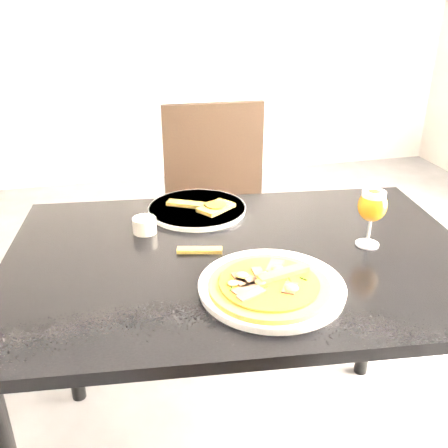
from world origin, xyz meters
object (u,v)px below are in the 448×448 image
object	(u,v)px
dining_table	(241,283)
chair_far	(220,213)
pizza	(270,285)
beer_glass	(372,206)

from	to	relation	value
dining_table	chair_far	size ratio (longest dim) A/B	1.35
dining_table	chair_far	bearing A→B (deg)	87.46
dining_table	chair_far	xyz separation A→B (m)	(0.12, 0.75, -0.14)
chair_far	pizza	distance (m)	0.99
chair_far	pizza	xyz separation A→B (m)	(-0.11, -0.95, 0.25)
beer_glass	dining_table	bearing A→B (deg)	174.60
dining_table	pizza	xyz separation A→B (m)	(0.01, -0.20, 0.12)
pizza	chair_far	bearing A→B (deg)	83.48
beer_glass	pizza	bearing A→B (deg)	-153.06
chair_far	beer_glass	bearing A→B (deg)	-72.17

